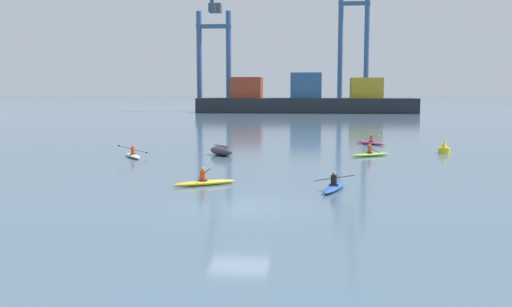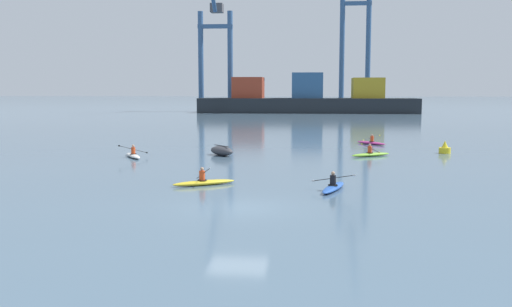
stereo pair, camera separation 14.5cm
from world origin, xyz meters
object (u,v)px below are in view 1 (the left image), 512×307
at_px(channel_buoy, 444,149).
at_px(kayak_magenta, 371,142).
at_px(container_barge, 306,100).
at_px(gantry_crane_west, 213,41).
at_px(kayak_yellow, 204,182).
at_px(gantry_crane_west_mid, 354,26).
at_px(capsized_dinghy, 221,151).
at_px(kayak_lime, 370,154).
at_px(kayak_white, 133,155).
at_px(kayak_blue, 334,187).

height_order(channel_buoy, kayak_magenta, channel_buoy).
height_order(container_barge, gantry_crane_west, gantry_crane_west).
bearing_deg(kayak_yellow, gantry_crane_west_mid, 81.59).
height_order(capsized_dinghy, kayak_lime, kayak_lime).
distance_m(kayak_yellow, kayak_white, 13.67).
bearing_deg(kayak_yellow, kayak_magenta, 64.54).
bearing_deg(kayak_magenta, kayak_lime, -96.34).
bearing_deg(gantry_crane_west, gantry_crane_west_mid, 15.92).
xyz_separation_m(gantry_crane_west_mid, kayak_lime, (-6.08, -95.03, -19.73)).
bearing_deg(gantry_crane_west_mid, kayak_yellow, -98.41).
relative_size(gantry_crane_west, capsized_dinghy, 12.55).
xyz_separation_m(channel_buoy, kayak_white, (-23.40, -4.94, -0.19)).
relative_size(gantry_crane_west_mid, kayak_blue, 11.71).
bearing_deg(channel_buoy, gantry_crane_west, 110.99).
bearing_deg(gantry_crane_west_mid, kayak_lime, -93.66).
relative_size(channel_buoy, kayak_yellow, 0.31).
relative_size(gantry_crane_west_mid, kayak_magenta, 13.47).
height_order(gantry_crane_west, kayak_blue, gantry_crane_west).
bearing_deg(kayak_magenta, capsized_dinghy, -141.15).
bearing_deg(channel_buoy, kayak_yellow, -134.24).
distance_m(kayak_yellow, kayak_lime, 17.08).
xyz_separation_m(gantry_crane_west, capsized_dinghy, (14.83, -86.34, -15.55)).
relative_size(container_barge, channel_buoy, 46.43).
bearing_deg(kayak_lime, kayak_white, -172.31).
bearing_deg(kayak_blue, channel_buoy, 61.62).
height_order(gantry_crane_west, channel_buoy, gantry_crane_west).
distance_m(gantry_crane_west, kayak_blue, 104.29).
distance_m(gantry_crane_west, kayak_yellow, 102.21).
xyz_separation_m(capsized_dinghy, kayak_lime, (11.15, 0.45, -0.18)).
distance_m(gantry_crane_west, kayak_white, 90.04).
relative_size(kayak_yellow, kayak_blue, 0.95).
height_order(kayak_yellow, kayak_blue, kayak_yellow).
height_order(gantry_crane_west_mid, kayak_magenta, gantry_crane_west_mid).
height_order(channel_buoy, kayak_white, channel_buoy).
relative_size(channel_buoy, kayak_lime, 0.31).
distance_m(capsized_dinghy, kayak_blue, 16.25).
xyz_separation_m(gantry_crane_west, gantry_crane_west_mid, (32.06, 9.14, 4.00)).
xyz_separation_m(gantry_crane_west_mid, kayak_magenta, (-5.04, -85.65, -19.73)).
xyz_separation_m(kayak_yellow, kayak_white, (-7.41, 11.49, 0.00)).
bearing_deg(capsized_dinghy, kayak_blue, -61.32).
relative_size(gantry_crane_west, kayak_white, 10.46).
relative_size(kayak_lime, kayak_blue, 0.94).
relative_size(kayak_yellow, kayak_magenta, 1.09).
height_order(kayak_blue, kayak_white, kayak_white).
height_order(gantry_crane_west_mid, kayak_blue, gantry_crane_west_mid).
bearing_deg(kayak_magenta, kayak_yellow, -115.46).
distance_m(gantry_crane_west_mid, kayak_white, 102.10).
relative_size(capsized_dinghy, kayak_yellow, 0.83).
bearing_deg(kayak_white, capsized_dinghy, 16.89).
bearing_deg(capsized_dinghy, channel_buoy, 10.04).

